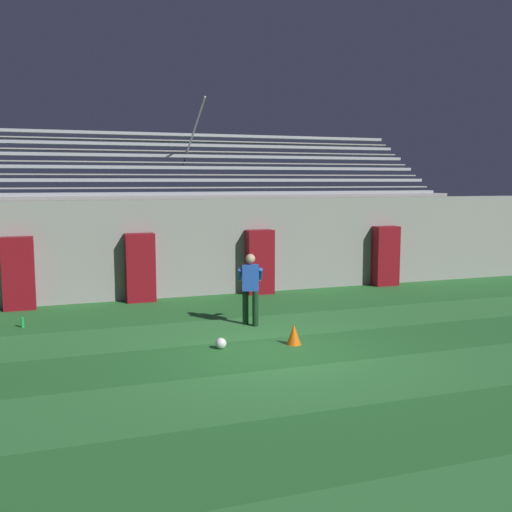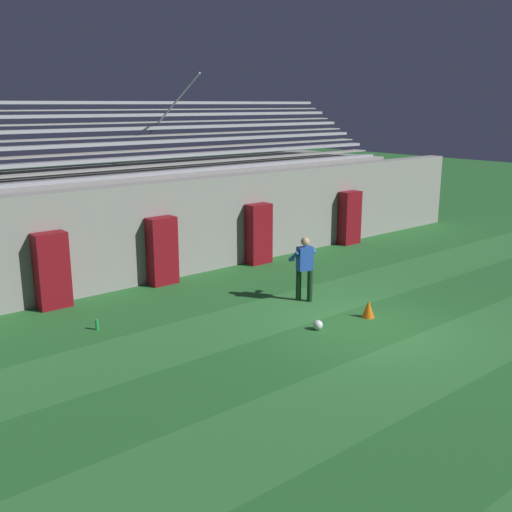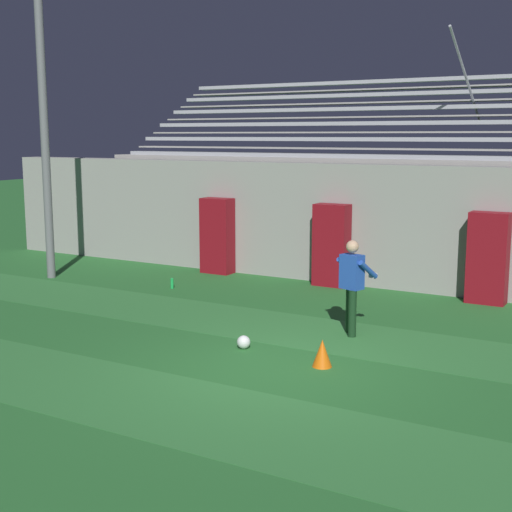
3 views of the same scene
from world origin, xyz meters
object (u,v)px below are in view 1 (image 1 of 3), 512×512
object	(u,v)px
padding_pillar_far_left	(18,273)
padding_pillar_far_right	(386,256)
soccer_ball	(221,343)
traffic_cone	(294,334)
goalkeeper	(250,285)
water_bottle	(22,322)
padding_pillar_gate_left	(140,268)
padding_pillar_gate_right	(260,262)

from	to	relation	value
padding_pillar_far_left	padding_pillar_far_right	world-z (taller)	same
soccer_ball	traffic_cone	bearing A→B (deg)	-7.51
goalkeeper	water_bottle	distance (m)	5.28
padding_pillar_far_right	padding_pillar_gate_left	bearing A→B (deg)	180.00
padding_pillar_gate_right	goalkeeper	bearing A→B (deg)	-112.91
padding_pillar_gate_left	water_bottle	distance (m)	3.76
padding_pillar_gate_right	goalkeeper	xyz separation A→B (m)	(-1.52, -3.60, 0.01)
padding_pillar_far_right	soccer_ball	bearing A→B (deg)	-142.94
padding_pillar_far_left	traffic_cone	world-z (taller)	padding_pillar_far_left
padding_pillar_gate_right	water_bottle	distance (m)	6.90
padding_pillar_gate_right	goalkeeper	world-z (taller)	padding_pillar_gate_right
goalkeeper	padding_pillar_far_left	bearing A→B (deg)	144.89
padding_pillar_far_right	traffic_cone	size ratio (longest dim) A/B	4.52
padding_pillar_gate_left	goalkeeper	xyz separation A→B (m)	(1.99, -3.60, 0.01)
padding_pillar_gate_left	soccer_ball	bearing A→B (deg)	-81.46
traffic_cone	padding_pillar_far_right	bearing A→B (deg)	44.91
padding_pillar_gate_right	padding_pillar_far_left	size ratio (longest dim) A/B	1.00
padding_pillar_far_right	goalkeeper	size ratio (longest dim) A/B	1.14
goalkeeper	traffic_cone	world-z (taller)	goalkeeper
padding_pillar_gate_right	soccer_ball	size ratio (longest dim) A/B	8.62
padding_pillar_gate_right	padding_pillar_far_left	bearing A→B (deg)	180.00
soccer_ball	padding_pillar_far_right	bearing A→B (deg)	37.06
water_bottle	soccer_ball	bearing A→B (deg)	-39.88
traffic_cone	padding_pillar_far_left	bearing A→B (deg)	134.73
water_bottle	padding_pillar_gate_right	bearing A→B (deg)	17.88
padding_pillar_far_left	traffic_cone	size ratio (longest dim) A/B	4.52
padding_pillar_far_left	water_bottle	size ratio (longest dim) A/B	7.90
soccer_ball	water_bottle	xyz separation A→B (m)	(-3.80, 3.17, 0.01)
padding_pillar_far_right	soccer_ball	size ratio (longest dim) A/B	8.62
goalkeeper	soccer_ball	xyz separation A→B (m)	(-1.19, -1.68, -0.84)
padding_pillar_far_right	goalkeeper	distance (m)	6.82
padding_pillar_far_left	padding_pillar_far_right	xyz separation A→B (m)	(10.91, 0.00, 0.00)
padding_pillar_gate_right	padding_pillar_far_right	bearing A→B (deg)	0.00
padding_pillar_gate_left	padding_pillar_gate_right	xyz separation A→B (m)	(3.51, 0.00, 0.00)
padding_pillar_gate_left	padding_pillar_far_left	world-z (taller)	same
goalkeeper	traffic_cone	xyz separation A→B (m)	(0.30, -1.87, -0.74)
padding_pillar_gate_left	padding_pillar_far_left	distance (m)	3.13
padding_pillar_gate_left	padding_pillar_far_right	xyz separation A→B (m)	(7.78, 0.00, 0.00)
soccer_ball	water_bottle	world-z (taller)	water_bottle
padding_pillar_far_right	padding_pillar_gate_right	bearing A→B (deg)	180.00
padding_pillar_gate_left	padding_pillar_far_right	distance (m)	7.78
padding_pillar_far_right	traffic_cone	distance (m)	7.79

